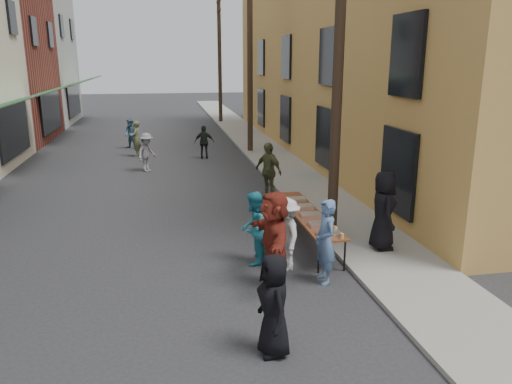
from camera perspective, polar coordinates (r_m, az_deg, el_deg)
name	(u,v)px	position (r m, az deg, el deg)	size (l,w,h in m)	color
ground	(166,302)	(9.74, -10.28, -12.27)	(120.00, 120.00, 0.00)	#28282B
sidewalk	(264,151)	(24.58, 0.95, 4.73)	(2.20, 60.00, 0.10)	gray
building_ochre	(396,46)	(25.22, 15.74, 15.76)	(10.00, 28.00, 10.00)	gold
utility_pole_near	(339,55)	(12.42, 9.43, 15.15)	(0.26, 0.26, 9.00)	#2D2116
utility_pole_mid	(250,57)	(24.05, -0.69, 15.16)	(0.26, 0.26, 9.00)	#2D2116
utility_pole_far	(220,58)	(35.93, -4.18, 15.06)	(0.26, 0.26, 9.00)	#2D2116
serving_table	(307,214)	(12.36, 5.86, -2.55)	(0.70, 4.00, 0.75)	brown
catering_tray_sausage	(329,234)	(10.85, 8.34, -4.73)	(0.50, 0.33, 0.08)	maroon
catering_tray_foil_b	(320,224)	(11.43, 7.29, -3.66)	(0.50, 0.33, 0.08)	#B2B2B7
catering_tray_buns	(311,215)	(12.07, 6.27, -2.62)	(0.50, 0.33, 0.08)	tan
catering_tray_foil_d	(303,207)	(12.71, 5.36, -1.69)	(0.50, 0.33, 0.08)	#B2B2B7
catering_tray_buns_end	(295,199)	(13.35, 4.53, -0.84)	(0.50, 0.33, 0.08)	tan
condiment_jar_a	(324,239)	(10.52, 7.73, -5.35)	(0.07, 0.07, 0.08)	#A57F26
condiment_jar_b	(322,237)	(10.61, 7.56, -5.17)	(0.07, 0.07, 0.08)	#A57F26
condiment_jar_c	(321,236)	(10.70, 7.40, -4.99)	(0.07, 0.07, 0.08)	#A57F26
cup_stack	(342,236)	(10.69, 9.80, -4.99)	(0.08, 0.08, 0.12)	tan
guest_front_a	(274,305)	(7.75, 2.06, -12.78)	(0.79, 0.52, 1.62)	black
guest_front_b	(325,242)	(10.14, 7.94, -5.64)	(0.64, 0.42, 1.75)	#51729D
guest_front_c	(254,228)	(10.98, -0.26, -4.17)	(0.80, 0.62, 1.64)	teal
guest_front_d	(286,234)	(10.70, 3.50, -4.84)	(1.03, 0.59, 1.59)	silver
guest_front_e	(268,171)	(16.10, 1.39, 2.44)	(1.09, 0.45, 1.85)	brown
guest_queue_back	(274,239)	(9.85, 2.08, -5.43)	(1.83, 0.58, 1.97)	maroon
server	(383,210)	(11.92, 14.34, -2.04)	(0.91, 0.59, 1.85)	black
passerby_left	(147,152)	(20.61, -12.40, 4.45)	(1.01, 0.58, 1.56)	gray
passerby_mid	(204,142)	(22.89, -5.93, 5.69)	(0.89, 0.37, 1.52)	black
passerby_right	(136,139)	(23.93, -13.53, 5.93)	(0.61, 0.40, 1.66)	#545E36
passerby_far	(131,134)	(26.17, -14.11, 6.48)	(0.73, 0.57, 1.51)	#477189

